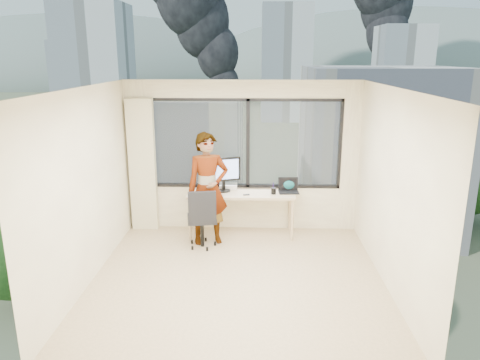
{
  "coord_description": "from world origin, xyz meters",
  "views": [
    {
      "loc": [
        0.24,
        -5.64,
        2.98
      ],
      "look_at": [
        0.0,
        1.0,
        1.15
      ],
      "focal_mm": 33.79,
      "sensor_mm": 36.0,
      "label": 1
    }
  ],
  "objects_px": {
    "chair": "(202,217)",
    "laptop": "(289,186)",
    "desk": "(241,213)",
    "monitor": "(223,174)",
    "person": "(208,189)",
    "game_console": "(228,186)",
    "handbag": "(288,185)"
  },
  "relations": [
    {
      "from": "chair",
      "to": "laptop",
      "type": "distance_m",
      "value": 1.56
    },
    {
      "from": "desk",
      "to": "monitor",
      "type": "distance_m",
      "value": 0.74
    },
    {
      "from": "desk",
      "to": "laptop",
      "type": "bearing_deg",
      "value": 1.5
    },
    {
      "from": "chair",
      "to": "person",
      "type": "height_order",
      "value": "person"
    },
    {
      "from": "laptop",
      "to": "chair",
      "type": "bearing_deg",
      "value": -161.51
    },
    {
      "from": "game_console",
      "to": "laptop",
      "type": "height_order",
      "value": "laptop"
    },
    {
      "from": "laptop",
      "to": "person",
      "type": "bearing_deg",
      "value": -167.05
    },
    {
      "from": "desk",
      "to": "chair",
      "type": "height_order",
      "value": "chair"
    },
    {
      "from": "handbag",
      "to": "monitor",
      "type": "bearing_deg",
      "value": -167.13
    },
    {
      "from": "chair",
      "to": "monitor",
      "type": "bearing_deg",
      "value": 54.35
    },
    {
      "from": "person",
      "to": "laptop",
      "type": "relative_size",
      "value": 5.18
    },
    {
      "from": "desk",
      "to": "person",
      "type": "distance_m",
      "value": 0.84
    },
    {
      "from": "laptop",
      "to": "handbag",
      "type": "bearing_deg",
      "value": 86.53
    },
    {
      "from": "chair",
      "to": "laptop",
      "type": "relative_size",
      "value": 2.84
    },
    {
      "from": "chair",
      "to": "game_console",
      "type": "bearing_deg",
      "value": 55.29
    },
    {
      "from": "game_console",
      "to": "monitor",
      "type": "bearing_deg",
      "value": -112.4
    },
    {
      "from": "person",
      "to": "game_console",
      "type": "xyz_separation_m",
      "value": [
        0.29,
        0.63,
        -0.13
      ]
    },
    {
      "from": "person",
      "to": "laptop",
      "type": "xyz_separation_m",
      "value": [
        1.33,
        0.39,
        -0.06
      ]
    },
    {
      "from": "chair",
      "to": "person",
      "type": "xyz_separation_m",
      "value": [
        0.09,
        0.18,
        0.41
      ]
    },
    {
      "from": "chair",
      "to": "person",
      "type": "distance_m",
      "value": 0.46
    },
    {
      "from": "chair",
      "to": "monitor",
      "type": "height_order",
      "value": "monitor"
    },
    {
      "from": "game_console",
      "to": "laptop",
      "type": "relative_size",
      "value": 0.86
    },
    {
      "from": "laptop",
      "to": "monitor",
      "type": "bearing_deg",
      "value": 173.9
    },
    {
      "from": "person",
      "to": "monitor",
      "type": "height_order",
      "value": "person"
    },
    {
      "from": "desk",
      "to": "game_console",
      "type": "xyz_separation_m",
      "value": [
        -0.23,
        0.26,
        0.41
      ]
    },
    {
      "from": "desk",
      "to": "handbag",
      "type": "height_order",
      "value": "handbag"
    },
    {
      "from": "chair",
      "to": "game_console",
      "type": "relative_size",
      "value": 3.3
    },
    {
      "from": "chair",
      "to": "laptop",
      "type": "height_order",
      "value": "chair"
    },
    {
      "from": "person",
      "to": "laptop",
      "type": "height_order",
      "value": "person"
    },
    {
      "from": "desk",
      "to": "monitor",
      "type": "height_order",
      "value": "monitor"
    },
    {
      "from": "person",
      "to": "chair",
      "type": "bearing_deg",
      "value": -132.62
    },
    {
      "from": "chair",
      "to": "handbag",
      "type": "bearing_deg",
      "value": 17.08
    }
  ]
}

